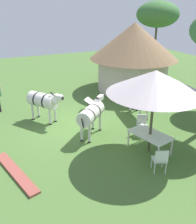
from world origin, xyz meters
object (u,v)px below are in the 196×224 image
(thatched_hut, at_px, (133,54))
(shade_umbrella, at_px, (155,82))
(zebra_nearest_camera, at_px, (43,101))
(acacia_tree_right_background, at_px, (158,14))
(patio_dining_table, at_px, (150,136))
(patio_chair_near_hut, at_px, (142,124))
(zebra_by_umbrella, at_px, (92,113))
(striped_lounge_chair, at_px, (93,105))
(zebra_toward_hut, at_px, (139,97))
(patio_chair_near_lawn, at_px, (160,159))

(thatched_hut, xyz_separation_m, shade_umbrella, (6.83, -3.48, 0.41))
(zebra_nearest_camera, xyz_separation_m, acacia_tree_right_background, (-5.12, 10.09, 3.48))
(patio_dining_table, xyz_separation_m, patio_chair_near_hut, (-1.23, 0.50, -0.14))
(thatched_hut, relative_size, zebra_by_umbrella, 3.19)
(patio_dining_table, bearing_deg, striped_lounge_chair, -176.19)
(shade_umbrella, relative_size, zebra_nearest_camera, 1.85)
(zebra_toward_hut, bearing_deg, shade_umbrella, -106.04)
(zebra_by_umbrella, bearing_deg, patio_chair_near_lawn, -26.12)
(thatched_hut, relative_size, zebra_toward_hut, 2.47)
(zebra_nearest_camera, bearing_deg, zebra_by_umbrella, 89.02)
(patio_dining_table, distance_m, striped_lounge_chair, 4.64)
(patio_chair_near_lawn, xyz_separation_m, zebra_by_umbrella, (-3.34, -1.01, 0.49))
(patio_dining_table, relative_size, zebra_nearest_camera, 0.96)
(acacia_tree_right_background, bearing_deg, zebra_toward_hut, -41.22)
(zebra_nearest_camera, bearing_deg, zebra_toward_hut, 128.85)
(shade_umbrella, xyz_separation_m, zebra_by_umbrella, (-2.10, -1.48, -1.75))
(striped_lounge_chair, xyz_separation_m, zebra_toward_hut, (1.58, 1.79, 0.72))
(zebra_nearest_camera, bearing_deg, acacia_tree_right_background, 172.17)
(shade_umbrella, xyz_separation_m, patio_dining_table, (0.00, 0.00, -2.10))
(patio_chair_near_lawn, bearing_deg, zebra_by_umbrella, 127.56)
(thatched_hut, xyz_separation_m, zebra_by_umbrella, (4.73, -4.96, -1.34))
(thatched_hut, bearing_deg, shade_umbrella, -27.02)
(thatched_hut, height_order, acacia_tree_right_background, acacia_tree_right_background)
(zebra_nearest_camera, xyz_separation_m, zebra_by_umbrella, (2.24, 1.50, -0.03))
(thatched_hut, distance_m, patio_dining_table, 7.85)
(patio_dining_table, bearing_deg, shade_umbrella, -90.00)
(thatched_hut, distance_m, zebra_nearest_camera, 7.04)
(patio_dining_table, relative_size, acacia_tree_right_background, 0.32)
(patio_chair_near_lawn, xyz_separation_m, zebra_toward_hut, (-4.27, 1.95, 0.45))
(patio_dining_table, height_order, acacia_tree_right_background, acacia_tree_right_background)
(patio_chair_near_hut, bearing_deg, patio_chair_near_lawn, 90.68)
(patio_chair_near_lawn, xyz_separation_m, striped_lounge_chair, (-5.84, 0.16, -0.27))
(shade_umbrella, xyz_separation_m, acacia_tree_right_background, (-9.47, 7.12, 1.77))
(patio_dining_table, bearing_deg, thatched_hut, 152.98)
(thatched_hut, height_order, striped_lounge_chair, thatched_hut)
(patio_dining_table, distance_m, patio_chair_near_lawn, 1.33)
(shade_umbrella, distance_m, patio_dining_table, 2.10)
(zebra_toward_hut, relative_size, acacia_tree_right_background, 0.41)
(patio_dining_table, distance_m, zebra_nearest_camera, 5.28)
(thatched_hut, relative_size, zebra_nearest_camera, 3.06)
(patio_dining_table, relative_size, striped_lounge_chair, 1.85)
(zebra_by_umbrella, relative_size, zebra_toward_hut, 0.77)
(patio_dining_table, height_order, zebra_nearest_camera, zebra_nearest_camera)
(patio_chair_near_lawn, height_order, zebra_toward_hut, zebra_toward_hut)
(patio_chair_near_hut, xyz_separation_m, zebra_toward_hut, (-1.80, 0.98, 0.45))
(zebra_by_umbrella, height_order, zebra_toward_hut, zebra_by_umbrella)
(patio_dining_table, height_order, patio_chair_near_lawn, patio_chair_near_lawn)
(acacia_tree_right_background, bearing_deg, striped_lounge_chair, -56.80)
(shade_umbrella, height_order, zebra_nearest_camera, shade_umbrella)
(patio_chair_near_hut, height_order, patio_chair_near_lawn, same)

